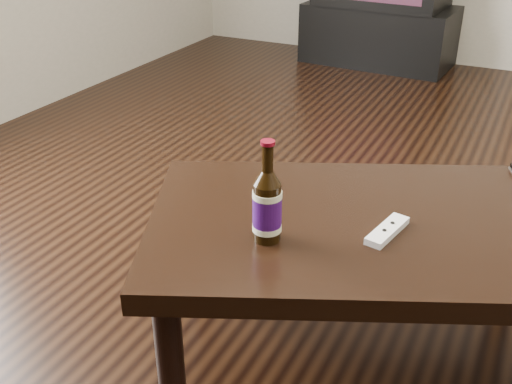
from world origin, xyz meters
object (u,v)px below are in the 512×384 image
at_px(coffee_table, 372,238).
at_px(remote, 387,231).
at_px(tv_stand, 379,34).
at_px(beer_bottle, 267,206).

height_order(coffee_table, remote, remote).
height_order(tv_stand, beer_bottle, beer_bottle).
bearing_deg(tv_stand, remote, -70.34).
distance_m(coffee_table, beer_bottle, 0.33).
xyz_separation_m(beer_bottle, remote, (0.26, 0.16, -0.08)).
bearing_deg(remote, coffee_table, 143.28).
relative_size(coffee_table, remote, 8.12).
bearing_deg(beer_bottle, coffee_table, 45.19).
xyz_separation_m(tv_stand, beer_bottle, (0.62, -3.23, 0.32)).
bearing_deg(coffee_table, beer_bottle, -134.81).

